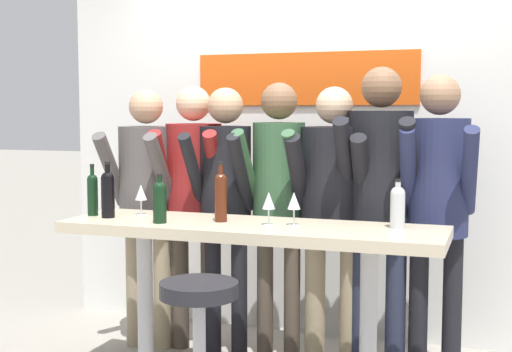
{
  "coord_description": "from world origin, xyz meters",
  "views": [
    {
      "loc": [
        1.27,
        -3.56,
        1.56
      ],
      "look_at": [
        0.0,
        0.09,
        1.21
      ],
      "focal_mm": 50.0,
      "sensor_mm": 36.0,
      "label": 1
    }
  ],
  "objects_px": {
    "person_center": "(278,188)",
    "wine_bottle_2": "(93,192)",
    "person_right": "(380,185)",
    "wine_glass_2": "(269,202)",
    "person_far_right": "(438,191)",
    "wine_bottle_3": "(398,205)",
    "tasting_table": "(251,254)",
    "wine_bottle_4": "(160,200)",
    "bar_stool": "(199,338)",
    "wine_glass_1": "(294,202)",
    "person_center_right": "(333,196)",
    "wine_bottle_0": "(108,192)",
    "person_far_left": "(146,189)",
    "person_left": "(194,187)",
    "person_center_left": "(225,190)",
    "wine_bottle_1": "(221,195)",
    "wine_glass_0": "(141,193)"
  },
  "relations": [
    {
      "from": "person_center",
      "to": "wine_bottle_2",
      "type": "bearing_deg",
      "value": -146.78
    },
    {
      "from": "person_right",
      "to": "wine_glass_2",
      "type": "height_order",
      "value": "person_right"
    },
    {
      "from": "person_far_right",
      "to": "wine_bottle_3",
      "type": "relative_size",
      "value": 6.94
    },
    {
      "from": "tasting_table",
      "to": "wine_bottle_4",
      "type": "relative_size",
      "value": 7.72
    },
    {
      "from": "bar_stool",
      "to": "wine_glass_2",
      "type": "xyz_separation_m",
      "value": [
        0.14,
        0.61,
        0.57
      ]
    },
    {
      "from": "wine_bottle_3",
      "to": "wine_glass_1",
      "type": "distance_m",
      "value": 0.54
    },
    {
      "from": "person_center_right",
      "to": "person_right",
      "type": "relative_size",
      "value": 0.94
    },
    {
      "from": "person_far_right",
      "to": "wine_bottle_0",
      "type": "bearing_deg",
      "value": -164.15
    },
    {
      "from": "person_far_left",
      "to": "person_left",
      "type": "relative_size",
      "value": 0.99
    },
    {
      "from": "person_far_left",
      "to": "wine_bottle_4",
      "type": "bearing_deg",
      "value": -59.63
    },
    {
      "from": "wine_bottle_3",
      "to": "person_center_right",
      "type": "bearing_deg",
      "value": 132.82
    },
    {
      "from": "person_far_left",
      "to": "person_center_right",
      "type": "xyz_separation_m",
      "value": [
        1.23,
        0.05,
        -0.0
      ]
    },
    {
      "from": "person_center_left",
      "to": "wine_glass_2",
      "type": "distance_m",
      "value": 0.73
    },
    {
      "from": "tasting_table",
      "to": "wine_bottle_3",
      "type": "height_order",
      "value": "wine_bottle_3"
    },
    {
      "from": "person_center_right",
      "to": "wine_glass_2",
      "type": "height_order",
      "value": "person_center_right"
    },
    {
      "from": "person_center_right",
      "to": "person_center_left",
      "type": "bearing_deg",
      "value": -179.14
    },
    {
      "from": "wine_bottle_3",
      "to": "wine_glass_2",
      "type": "xyz_separation_m",
      "value": [
        -0.66,
        -0.13,
        0.0
      ]
    },
    {
      "from": "person_center_left",
      "to": "wine_bottle_4",
      "type": "xyz_separation_m",
      "value": [
        -0.11,
        -0.69,
        0.01
      ]
    },
    {
      "from": "tasting_table",
      "to": "wine_glass_2",
      "type": "height_order",
      "value": "wine_glass_2"
    },
    {
      "from": "bar_stool",
      "to": "person_left",
      "type": "bearing_deg",
      "value": 115.06
    },
    {
      "from": "person_left",
      "to": "wine_bottle_1",
      "type": "bearing_deg",
      "value": -65.55
    },
    {
      "from": "person_far_right",
      "to": "wine_glass_0",
      "type": "relative_size",
      "value": 9.98
    },
    {
      "from": "person_center",
      "to": "wine_glass_1",
      "type": "distance_m",
      "value": 0.64
    },
    {
      "from": "person_far_left",
      "to": "wine_glass_1",
      "type": "xyz_separation_m",
      "value": [
        1.15,
        -0.53,
        0.03
      ]
    },
    {
      "from": "person_center_left",
      "to": "person_center_right",
      "type": "height_order",
      "value": "same"
    },
    {
      "from": "bar_stool",
      "to": "wine_bottle_0",
      "type": "xyz_separation_m",
      "value": [
        -0.81,
        0.56,
        0.59
      ]
    },
    {
      "from": "wine_bottle_0",
      "to": "wine_bottle_1",
      "type": "xyz_separation_m",
      "value": [
        0.66,
        0.07,
        0.0
      ]
    },
    {
      "from": "person_far_right",
      "to": "wine_bottle_4",
      "type": "bearing_deg",
      "value": -156.84
    },
    {
      "from": "wine_glass_0",
      "to": "wine_bottle_4",
      "type": "bearing_deg",
      "value": -44.57
    },
    {
      "from": "wine_bottle_2",
      "to": "wine_glass_2",
      "type": "height_order",
      "value": "wine_bottle_2"
    },
    {
      "from": "tasting_table",
      "to": "person_center_right",
      "type": "relative_size",
      "value": 1.21
    },
    {
      "from": "person_center_right",
      "to": "wine_bottle_2",
      "type": "height_order",
      "value": "person_center_right"
    },
    {
      "from": "person_center_left",
      "to": "wine_bottle_3",
      "type": "bearing_deg",
      "value": -23.93
    },
    {
      "from": "wine_bottle_2",
      "to": "wine_glass_0",
      "type": "height_order",
      "value": "wine_bottle_2"
    },
    {
      "from": "tasting_table",
      "to": "person_center_left",
      "type": "bearing_deg",
      "value": 123.5
    },
    {
      "from": "person_left",
      "to": "person_center_left",
      "type": "relative_size",
      "value": 1.01
    },
    {
      "from": "wine_bottle_4",
      "to": "wine_glass_2",
      "type": "relative_size",
      "value": 1.51
    },
    {
      "from": "person_far_left",
      "to": "wine_bottle_2",
      "type": "relative_size",
      "value": 5.68
    },
    {
      "from": "wine_bottle_1",
      "to": "person_left",
      "type": "bearing_deg",
      "value": 125.54
    },
    {
      "from": "person_center",
      "to": "wine_bottle_4",
      "type": "xyz_separation_m",
      "value": [
        -0.44,
        -0.73,
        -0.01
      ]
    },
    {
      "from": "person_center_right",
      "to": "wine_bottle_0",
      "type": "height_order",
      "value": "person_center_right"
    },
    {
      "from": "wine_bottle_1",
      "to": "wine_glass_2",
      "type": "xyz_separation_m",
      "value": [
        0.28,
        -0.03,
        -0.02
      ]
    },
    {
      "from": "person_far_left",
      "to": "person_center",
      "type": "distance_m",
      "value": 0.89
    },
    {
      "from": "person_far_left",
      "to": "wine_bottle_1",
      "type": "bearing_deg",
      "value": -38.55
    },
    {
      "from": "person_center",
      "to": "person_far_right",
      "type": "distance_m",
      "value": 0.96
    },
    {
      "from": "person_far_left",
      "to": "person_center",
      "type": "xyz_separation_m",
      "value": [
        0.89,
        0.04,
        0.04
      ]
    },
    {
      "from": "person_right",
      "to": "person_far_right",
      "type": "relative_size",
      "value": 1.03
    },
    {
      "from": "person_center",
      "to": "wine_glass_0",
      "type": "xyz_separation_m",
      "value": [
        -0.68,
        -0.5,
        -0.01
      ]
    },
    {
      "from": "wine_bottle_3",
      "to": "person_center",
      "type": "bearing_deg",
      "value": 148.71
    },
    {
      "from": "person_right",
      "to": "wine_bottle_1",
      "type": "xyz_separation_m",
      "value": [
        -0.77,
        -0.58,
        -0.02
      ]
    }
  ]
}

